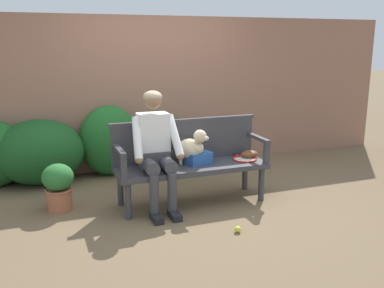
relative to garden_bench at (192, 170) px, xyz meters
The scene contains 16 objects.
ground_plane 0.40m from the garden_bench, ahead, with size 40.00×40.00×0.00m, color brown.
brick_garden_fence 1.92m from the garden_bench, 90.00° to the left, with size 8.00×0.30×2.21m, color #936651.
hedge_bush_far_left 2.13m from the garden_bench, 140.01° to the left, with size 1.16×0.92×0.86m, color #194C1E.
hedge_bush_mid_right 1.60m from the garden_bench, 116.07° to the left, with size 0.83×0.56×0.99m, color #1E5B23.
hedge_bush_far_right 1.40m from the garden_bench, 85.17° to the left, with size 1.06×0.99×0.78m, color #194C1E.
garden_bench is the anchor object (origin of this frame).
bench_backrest 0.39m from the garden_bench, 90.00° to the left, with size 1.80×0.06×0.50m.
bench_armrest_left_end 0.89m from the garden_bench, behind, with size 0.06×0.54×0.28m.
bench_armrest_right_end 0.89m from the garden_bench, ahead, with size 0.06×0.54×0.28m.
person_seated 0.55m from the garden_bench, behind, with size 0.56×0.67×1.33m.
dog_on_bench 0.27m from the garden_bench, 59.83° to the left, with size 0.35×0.39×0.42m.
tennis_racket 0.67m from the garden_bench, ahead, with size 0.32×0.57×0.03m.
baseball_glove 0.78m from the garden_bench, ahead, with size 0.22×0.17×0.09m, color brown.
sports_bag 0.16m from the garden_bench, 15.77° to the left, with size 0.28×0.20×0.14m, color #2856A3.
tennis_ball 1.00m from the garden_bench, 81.23° to the right, with size 0.07×0.07×0.07m, color #CCDB33.
potted_plant 1.51m from the garden_bench, 167.96° to the left, with size 0.35×0.35×0.54m.
Camera 1 is at (-1.66, -4.45, 1.85)m, focal length 40.09 mm.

